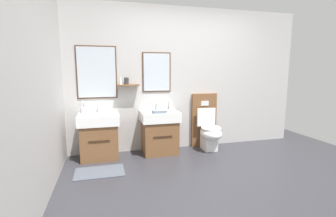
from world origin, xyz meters
TOP-DOWN VIEW (x-y plane):
  - ground_plane at (0.00, 0.00)m, footprint 5.61×4.65m
  - wall_back at (-0.02, 1.66)m, footprint 4.41×0.27m
  - wall_left at (-2.15, 0.00)m, footprint 0.12×3.45m
  - bath_mat at (-1.55, 0.78)m, footprint 0.68×0.44m
  - vanity_sink_left at (-1.55, 1.39)m, footprint 0.64×0.51m
  - tap_on_left_sink at (-1.55, 1.58)m, footprint 0.03×0.13m
  - vanity_sink_right at (-0.55, 1.39)m, footprint 0.64×0.51m
  - tap_on_right_sink at (-0.55, 1.58)m, footprint 0.03×0.13m
  - toilet at (0.35, 1.40)m, footprint 0.48×0.63m
  - toothbrush_cup at (-1.79, 1.56)m, footprint 0.07×0.07m
  - soap_dispenser at (-0.30, 1.57)m, footprint 0.06×0.06m
  - folded_hand_towel at (-0.59, 1.23)m, footprint 0.22×0.16m

SIDE VIEW (x-z plane):
  - ground_plane at x=0.00m, z-range -0.10..0.00m
  - bath_mat at x=-1.55m, z-range 0.00..0.01m
  - toilet at x=0.35m, z-range -0.12..0.88m
  - vanity_sink_left at x=-1.55m, z-range 0.02..0.75m
  - vanity_sink_right at x=-0.55m, z-range 0.02..0.75m
  - folded_hand_towel at x=-0.59m, z-range 0.73..0.78m
  - toothbrush_cup at x=-1.79m, z-range 0.68..0.89m
  - tap_on_left_sink at x=-1.55m, z-range 0.74..0.86m
  - tap_on_right_sink at x=-0.55m, z-range 0.74..0.86m
  - soap_dispenser at x=-0.30m, z-range 0.72..0.90m
  - wall_left at x=-2.15m, z-range 0.00..2.53m
  - wall_back at x=-0.02m, z-range 0.00..2.53m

